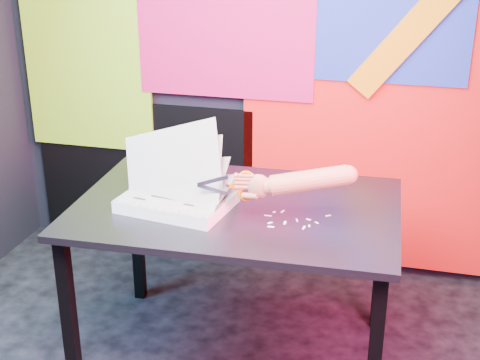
# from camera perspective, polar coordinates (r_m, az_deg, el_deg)

# --- Properties ---
(room) EXTENTS (3.01, 3.01, 2.71)m
(room) POSITION_cam_1_polar(r_m,az_deg,el_deg) (2.09, -5.50, 7.35)
(room) COLOR black
(room) RESTS_ON ground
(backdrop) EXTENTS (2.88, 0.05, 2.08)m
(backdrop) POSITION_cam_1_polar(r_m,az_deg,el_deg) (3.55, 3.66, 6.92)
(backdrop) COLOR red
(backdrop) RESTS_ON ground
(work_table) EXTENTS (1.35, 0.93, 0.75)m
(work_table) POSITION_cam_1_polar(r_m,az_deg,el_deg) (2.79, -0.30, -3.60)
(work_table) COLOR black
(work_table) RESTS_ON ground
(printout_stack) EXTENTS (0.50, 0.37, 0.39)m
(printout_stack) POSITION_cam_1_polar(r_m,az_deg,el_deg) (2.73, -5.41, -1.62)
(printout_stack) COLOR white
(printout_stack) RESTS_ON work_table
(scissors) EXTENTS (0.22, 0.05, 0.13)m
(scissors) POSITION_cam_1_polar(r_m,az_deg,el_deg) (2.58, 0.18, -0.51)
(scissors) COLOR #AFB3D4
(scissors) RESTS_ON printout_stack
(hand_forearm) EXTENTS (0.46, 0.14, 0.15)m
(hand_forearm) POSITION_cam_1_polar(r_m,az_deg,el_deg) (2.57, 5.21, -0.10)
(hand_forearm) COLOR #AE5D45
(hand_forearm) RESTS_ON work_table
(paper_clippings) EXTENTS (0.26, 0.17, 0.00)m
(paper_clippings) POSITION_cam_1_polar(r_m,az_deg,el_deg) (2.63, 4.40, -3.45)
(paper_clippings) COLOR white
(paper_clippings) RESTS_ON work_table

